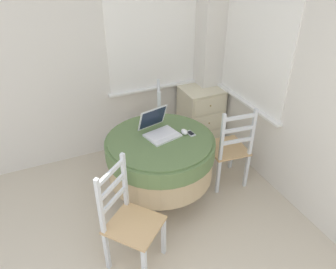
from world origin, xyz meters
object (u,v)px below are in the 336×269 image
object	(u,v)px
round_dining_table	(160,155)
dining_chair_near_right_window	(229,149)
dining_chair_near_back_window	(149,126)
computer_mouse	(184,132)
cell_phone	(191,133)
laptop	(159,129)
dining_chair_camera_near	(129,221)
corner_cabinet	(200,115)

from	to	relation	value
round_dining_table	dining_chair_near_right_window	bearing A→B (deg)	-3.14
dining_chair_near_back_window	dining_chair_near_right_window	distance (m)	1.01
computer_mouse	cell_phone	size ratio (longest dim) A/B	0.81
laptop	dining_chair_near_back_window	size ratio (longest dim) A/B	0.39
round_dining_table	dining_chair_camera_near	distance (m)	0.79
dining_chair_camera_near	corner_cabinet	world-z (taller)	dining_chair_camera_near
cell_phone	dining_chair_camera_near	size ratio (longest dim) A/B	0.11
dining_chair_camera_near	laptop	bearing A→B (deg)	50.65
laptop	cell_phone	distance (m)	0.31
laptop	computer_mouse	xyz separation A→B (m)	(0.22, -0.10, -0.03)
round_dining_table	dining_chair_near_back_window	world-z (taller)	dining_chair_near_back_window
cell_phone	dining_chair_camera_near	bearing A→B (deg)	-146.94
dining_chair_camera_near	corner_cabinet	xyz separation A→B (m)	(1.46, 1.45, -0.07)
laptop	dining_chair_near_back_window	bearing A→B (deg)	77.92
laptop	cell_phone	bearing A→B (deg)	-24.54
computer_mouse	laptop	bearing A→B (deg)	155.59
cell_phone	dining_chair_camera_near	xyz separation A→B (m)	(-0.82, -0.54, -0.32)
round_dining_table	cell_phone	world-z (taller)	cell_phone
laptop	dining_chair_near_right_window	distance (m)	0.85
dining_chair_near_back_window	dining_chair_camera_near	xyz separation A→B (m)	(-0.69, -1.34, 0.00)
round_dining_table	corner_cabinet	distance (m)	1.30
laptop	dining_chair_near_right_window	xyz separation A→B (m)	(0.76, -0.13, -0.37)
computer_mouse	dining_chair_camera_near	size ratio (longest dim) A/B	0.09
dining_chair_near_right_window	dining_chair_camera_near	distance (m)	1.41
round_dining_table	dining_chair_near_back_window	size ratio (longest dim) A/B	1.09
computer_mouse	corner_cabinet	distance (m)	1.20
round_dining_table	dining_chair_near_back_window	bearing A→B (deg)	77.49
cell_phone	corner_cabinet	world-z (taller)	cell_phone
round_dining_table	corner_cabinet	world-z (taller)	round_dining_table
dining_chair_camera_near	corner_cabinet	bearing A→B (deg)	44.81
dining_chair_near_back_window	dining_chair_near_right_window	world-z (taller)	same
round_dining_table	laptop	world-z (taller)	laptop
computer_mouse	dining_chair_near_right_window	bearing A→B (deg)	-2.56
computer_mouse	dining_chair_near_back_window	bearing A→B (deg)	95.74
round_dining_table	dining_chair_near_right_window	size ratio (longest dim) A/B	1.09
cell_phone	dining_chair_camera_near	distance (m)	1.03
round_dining_table	dining_chair_near_right_window	distance (m)	0.79
computer_mouse	dining_chair_camera_near	xyz separation A→B (m)	(-0.77, -0.56, -0.34)
cell_phone	computer_mouse	bearing A→B (deg)	154.97
round_dining_table	dining_chair_near_back_window	xyz separation A→B (m)	(0.17, 0.76, -0.13)
laptop	computer_mouse	size ratio (longest dim) A/B	4.28
computer_mouse	dining_chair_near_back_window	xyz separation A→B (m)	(-0.08, 0.78, -0.34)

